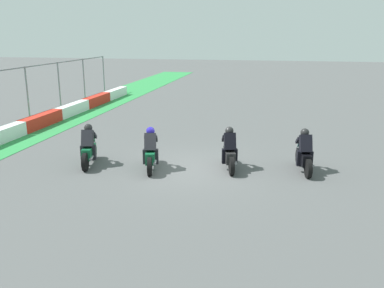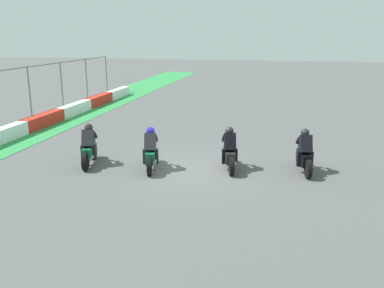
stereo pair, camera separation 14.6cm
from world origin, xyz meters
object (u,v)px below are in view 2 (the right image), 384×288
Objects in this scene: rider_lane_a at (304,154)px; rider_lane_b at (229,152)px; rider_lane_c at (151,152)px; rider_lane_d at (89,148)px.

rider_lane_b is (-0.26, 2.58, 0.00)m from rider_lane_a.
rider_lane_a is at bearing -94.21° from rider_lane_c.
rider_lane_d is at bearing 86.41° from rider_lane_a.
rider_lane_a is 7.69m from rider_lane_d.
rider_lane_c is (-0.86, 5.28, 0.00)m from rider_lane_a.
rider_lane_c is at bearing -103.83° from rider_lane_d.
rider_lane_a is 1.01× the size of rider_lane_d.
rider_lane_d is at bearing 76.00° from rider_lane_c.
rider_lane_d is (0.02, 2.36, 0.00)m from rider_lane_c.
rider_lane_b is 2.77m from rider_lane_c.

